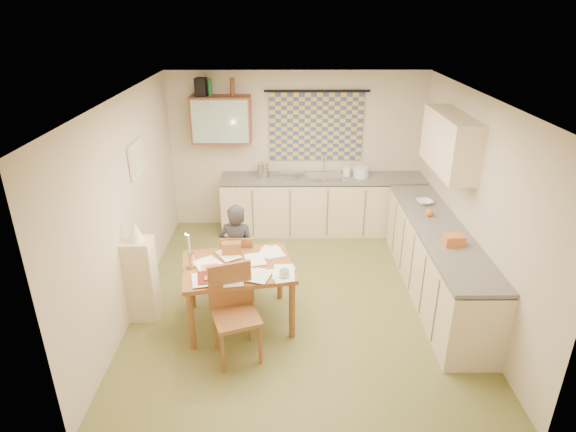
{
  "coord_description": "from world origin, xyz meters",
  "views": [
    {
      "loc": [
        -0.18,
        -5.17,
        3.4
      ],
      "look_at": [
        -0.15,
        0.2,
        1.03
      ],
      "focal_mm": 30.0,
      "sensor_mm": 36.0,
      "label": 1
    }
  ],
  "objects_px": {
    "counter_back": "(326,205)",
    "person": "(237,252)",
    "dining_table": "(239,293)",
    "stove": "(460,303)",
    "chair_far": "(239,276)",
    "counter_right": "(436,262)",
    "shelf_stand": "(142,279)"
  },
  "relations": [
    {
      "from": "dining_table",
      "to": "stove",
      "type": "bearing_deg",
      "value": -17.58
    },
    {
      "from": "dining_table",
      "to": "chair_far",
      "type": "distance_m",
      "value": 0.58
    },
    {
      "from": "counter_right",
      "to": "dining_table",
      "type": "distance_m",
      "value": 2.49
    },
    {
      "from": "dining_table",
      "to": "chair_far",
      "type": "bearing_deg",
      "value": 85.08
    },
    {
      "from": "stove",
      "to": "chair_far",
      "type": "height_order",
      "value": "stove"
    },
    {
      "from": "chair_far",
      "to": "counter_back",
      "type": "bearing_deg",
      "value": -122.91
    },
    {
      "from": "counter_right",
      "to": "dining_table",
      "type": "xyz_separation_m",
      "value": [
        -2.41,
        -0.59,
        -0.07
      ]
    },
    {
      "from": "counter_back",
      "to": "person",
      "type": "relative_size",
      "value": 2.64
    },
    {
      "from": "counter_right",
      "to": "person",
      "type": "height_order",
      "value": "person"
    },
    {
      "from": "counter_right",
      "to": "chair_far",
      "type": "bearing_deg",
      "value": -179.56
    },
    {
      "from": "counter_right",
      "to": "shelf_stand",
      "type": "relative_size",
      "value": 2.94
    },
    {
      "from": "counter_right",
      "to": "dining_table",
      "type": "relative_size",
      "value": 2.2
    },
    {
      "from": "counter_right",
      "to": "stove",
      "type": "height_order",
      "value": "counter_right"
    },
    {
      "from": "person",
      "to": "dining_table",
      "type": "bearing_deg",
      "value": 102.86
    },
    {
      "from": "dining_table",
      "to": "person",
      "type": "height_order",
      "value": "person"
    },
    {
      "from": "dining_table",
      "to": "shelf_stand",
      "type": "xyz_separation_m",
      "value": [
        -1.13,
        0.11,
        0.12
      ]
    },
    {
      "from": "counter_back",
      "to": "stove",
      "type": "xyz_separation_m",
      "value": [
        1.23,
        -2.77,
        -0.01
      ]
    },
    {
      "from": "stove",
      "to": "dining_table",
      "type": "distance_m",
      "value": 2.43
    },
    {
      "from": "stove",
      "to": "shelf_stand",
      "type": "relative_size",
      "value": 0.89
    },
    {
      "from": "counter_back",
      "to": "dining_table",
      "type": "height_order",
      "value": "counter_back"
    },
    {
      "from": "stove",
      "to": "shelf_stand",
      "type": "xyz_separation_m",
      "value": [
        -3.54,
        0.42,
        0.06
      ]
    },
    {
      "from": "dining_table",
      "to": "chair_far",
      "type": "height_order",
      "value": "chair_far"
    },
    {
      "from": "shelf_stand",
      "to": "counter_back",
      "type": "bearing_deg",
      "value": 45.51
    },
    {
      "from": "stove",
      "to": "person",
      "type": "distance_m",
      "value": 2.62
    },
    {
      "from": "dining_table",
      "to": "shelf_stand",
      "type": "bearing_deg",
      "value": 164.01
    },
    {
      "from": "stove",
      "to": "shelf_stand",
      "type": "distance_m",
      "value": 3.57
    },
    {
      "from": "person",
      "to": "chair_far",
      "type": "bearing_deg",
      "value": -94.32
    },
    {
      "from": "counter_right",
      "to": "shelf_stand",
      "type": "height_order",
      "value": "shelf_stand"
    },
    {
      "from": "dining_table",
      "to": "person",
      "type": "relative_size",
      "value": 1.07
    },
    {
      "from": "counter_right",
      "to": "chair_far",
      "type": "xyz_separation_m",
      "value": [
        -2.47,
        -0.02,
        -0.18
      ]
    },
    {
      "from": "counter_back",
      "to": "chair_far",
      "type": "bearing_deg",
      "value": -123.14
    },
    {
      "from": "stove",
      "to": "shelf_stand",
      "type": "bearing_deg",
      "value": 173.16
    }
  ]
}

